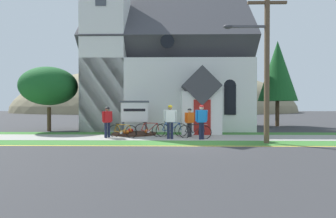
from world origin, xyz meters
name	(u,v)px	position (x,y,z in m)	size (l,w,h in m)	color
ground	(188,134)	(0.00, 4.00, 0.00)	(140.00, 140.00, 0.00)	#333335
sidewalk_slab	(166,137)	(-1.28, 1.97, 0.01)	(32.00, 2.66, 0.01)	#99968E
grass_verge	(165,143)	(-1.28, -0.18, 0.00)	(32.00, 1.64, 0.01)	#38722D
church_lawn	(167,133)	(-1.28, 4.06, 0.00)	(24.00, 1.54, 0.01)	#38722D
curb_paint_stripe	(164,146)	(-1.28, -1.15, 0.00)	(28.00, 0.16, 0.01)	yellow
church_building	(162,70)	(-1.75, 8.52, 4.53)	(12.17, 9.89, 12.80)	white
church_sign	(134,113)	(-3.27, 3.68, 1.32)	(1.79, 0.15, 2.05)	#474C56
flower_bed	(134,133)	(-3.26, 3.41, 0.07)	(2.68, 2.68, 0.34)	#382319
bicycle_white	(122,131)	(-3.68, 1.90, 0.37)	(1.67, 0.68, 0.79)	black
bicycle_silver	(172,130)	(-0.99, 2.46, 0.39)	(1.80, 0.11, 0.86)	black
bicycle_orange	(195,131)	(0.24, 1.61, 0.37)	(1.73, 0.51, 0.80)	black
bicycle_red	(150,130)	(-2.21, 2.30, 0.39)	(1.73, 0.19, 0.84)	black
cyclist_in_white_jersey	(170,119)	(-1.06, 1.29, 1.06)	(0.69, 0.30, 1.78)	#191E38
cyclist_in_red_jersey	(107,120)	(-4.48, 1.77, 0.98)	(0.45, 0.60, 1.68)	#191E38
cyclist_in_blue_jersey	(202,119)	(0.56, 1.10, 1.06)	(0.65, 0.44, 1.78)	#191E38
cyclist_in_yellow_jersey	(190,121)	(0.01, 2.18, 0.92)	(0.56, 0.49, 1.59)	#2D2D33
utility_pole	(265,50)	(3.34, -0.15, 4.34)	(3.12, 0.28, 7.82)	brown
roadside_conifer	(277,71)	(7.99, 10.32, 4.69)	(3.22, 3.22, 7.26)	#4C3823
yard_deciduous_tree	(49,86)	(-9.41, 5.55, 3.08)	(3.81, 3.81, 4.40)	#4C3823
distant_hill	(154,112)	(-6.04, 60.99, 0.00)	(75.54, 48.81, 23.87)	#847A5B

